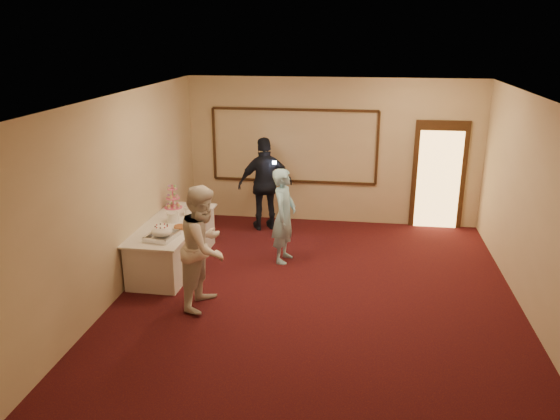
# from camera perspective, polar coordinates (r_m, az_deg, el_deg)

# --- Properties ---
(floor) EXTENTS (7.00, 7.00, 0.00)m
(floor) POSITION_cam_1_polar(r_m,az_deg,el_deg) (8.51, 3.90, -8.82)
(floor) COLOR #330B17
(floor) RESTS_ON ground
(room_walls) EXTENTS (6.04, 7.04, 3.02)m
(room_walls) POSITION_cam_1_polar(r_m,az_deg,el_deg) (7.81, 4.22, 4.55)
(room_walls) COLOR beige
(room_walls) RESTS_ON floor
(wall_molding) EXTENTS (3.45, 0.04, 1.55)m
(wall_molding) POSITION_cam_1_polar(r_m,az_deg,el_deg) (11.35, 1.48, 6.69)
(wall_molding) COLOR #311B0E
(wall_molding) RESTS_ON room_walls
(doorway) EXTENTS (1.05, 0.07, 2.20)m
(doorway) POSITION_cam_1_polar(r_m,az_deg,el_deg) (11.48, 16.25, 3.44)
(doorway) COLOR #311B0E
(doorway) RESTS_ON floor
(buffet_table) EXTENTS (0.96, 2.38, 0.77)m
(buffet_table) POSITION_cam_1_polar(r_m,az_deg,el_deg) (9.54, -11.07, -3.51)
(buffet_table) COLOR white
(buffet_table) RESTS_ON floor
(pavlova_tray) EXTENTS (0.47, 0.61, 0.21)m
(pavlova_tray) POSITION_cam_1_polar(r_m,az_deg,el_deg) (8.72, -12.23, -2.37)
(pavlova_tray) COLOR #B6B9BD
(pavlova_tray) RESTS_ON buffet_table
(cupcake_stand) EXTENTS (0.33, 0.33, 0.48)m
(cupcake_stand) POSITION_cam_1_polar(r_m,az_deg,el_deg) (10.17, -11.13, 1.17)
(cupcake_stand) COLOR #E35B8B
(cupcake_stand) RESTS_ON buffet_table
(plate_stack_a) EXTENTS (0.20, 0.20, 0.17)m
(plate_stack_a) POSITION_cam_1_polar(r_m,az_deg,el_deg) (9.44, -11.16, -0.73)
(plate_stack_a) COLOR white
(plate_stack_a) RESTS_ON buffet_table
(plate_stack_b) EXTENTS (0.19, 0.19, 0.16)m
(plate_stack_b) POSITION_cam_1_polar(r_m,az_deg,el_deg) (9.72, -9.50, -0.11)
(plate_stack_b) COLOR white
(plate_stack_b) RESTS_ON buffet_table
(tart) EXTENTS (0.26, 0.26, 0.05)m
(tart) POSITION_cam_1_polar(r_m,az_deg,el_deg) (9.10, -10.35, -1.80)
(tart) COLOR white
(tart) RESTS_ON buffet_table
(man) EXTENTS (0.49, 0.66, 1.66)m
(man) POSITION_cam_1_polar(r_m,az_deg,el_deg) (9.40, 0.43, -0.60)
(man) COLOR #9AD9F6
(man) RESTS_ON floor
(woman) EXTENTS (0.80, 0.97, 1.82)m
(woman) POSITION_cam_1_polar(r_m,az_deg,el_deg) (7.92, -7.92, -3.83)
(woman) COLOR white
(woman) RESTS_ON floor
(guest) EXTENTS (1.20, 0.85, 1.89)m
(guest) POSITION_cam_1_polar(r_m,az_deg,el_deg) (10.95, -1.54, 2.73)
(guest) COLOR black
(guest) RESTS_ON floor
(camera_flash) EXTENTS (0.08, 0.06, 0.05)m
(camera_flash) POSITION_cam_1_polar(r_m,az_deg,el_deg) (10.61, -0.59, 4.98)
(camera_flash) COLOR white
(camera_flash) RESTS_ON guest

